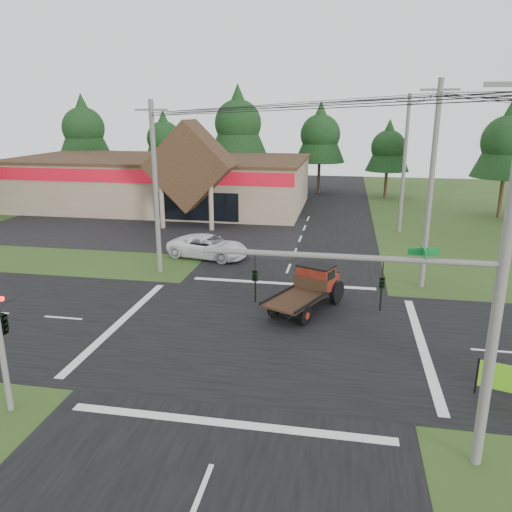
# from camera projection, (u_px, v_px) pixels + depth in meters

# --- Properties ---
(ground) EXTENTS (120.00, 120.00, 0.00)m
(ground) POSITION_uv_depth(u_px,v_px,m) (263.00, 334.00, 22.85)
(ground) COLOR #273F16
(ground) RESTS_ON ground
(road_ns) EXTENTS (12.00, 120.00, 0.02)m
(road_ns) POSITION_uv_depth(u_px,v_px,m) (263.00, 333.00, 22.84)
(road_ns) COLOR black
(road_ns) RESTS_ON ground
(road_ew) EXTENTS (120.00, 12.00, 0.02)m
(road_ew) POSITION_uv_depth(u_px,v_px,m) (263.00, 333.00, 22.84)
(road_ew) COLOR black
(road_ew) RESTS_ON ground
(parking_apron) EXTENTS (28.00, 14.00, 0.02)m
(parking_apron) POSITION_uv_depth(u_px,v_px,m) (140.00, 229.00, 43.20)
(parking_apron) COLOR black
(parking_apron) RESTS_ON ground
(cvs_building) EXTENTS (30.40, 18.20, 9.19)m
(cvs_building) POSITION_uv_depth(u_px,v_px,m) (163.00, 181.00, 52.71)
(cvs_building) COLOR #8D7360
(cvs_building) RESTS_ON ground
(traffic_signal_mast) EXTENTS (8.12, 0.24, 7.00)m
(traffic_signal_mast) POSITION_uv_depth(u_px,v_px,m) (429.00, 317.00, 13.53)
(traffic_signal_mast) COLOR #595651
(traffic_signal_mast) RESTS_ON ground
(traffic_signal_corner) EXTENTS (0.53, 2.48, 4.40)m
(traffic_signal_corner) POSITION_uv_depth(u_px,v_px,m) (0.00, 312.00, 16.23)
(traffic_signal_corner) COLOR #595651
(traffic_signal_corner) RESTS_ON ground
(utility_pole_nr) EXTENTS (2.00, 0.30, 11.00)m
(utility_pole_nr) POSITION_uv_depth(u_px,v_px,m) (502.00, 278.00, 12.91)
(utility_pole_nr) COLOR #595651
(utility_pole_nr) RESTS_ON ground
(utility_pole_nw) EXTENTS (2.00, 0.30, 10.50)m
(utility_pole_nw) POSITION_uv_depth(u_px,v_px,m) (155.00, 187.00, 30.28)
(utility_pole_nw) COLOR #595651
(utility_pole_nw) RESTS_ON ground
(utility_pole_ne) EXTENTS (2.00, 0.30, 11.50)m
(utility_pole_ne) POSITION_uv_depth(u_px,v_px,m) (431.00, 185.00, 27.40)
(utility_pole_ne) COLOR #595651
(utility_pole_ne) RESTS_ON ground
(utility_pole_n) EXTENTS (2.00, 0.30, 11.20)m
(utility_pole_n) POSITION_uv_depth(u_px,v_px,m) (404.00, 163.00, 40.68)
(utility_pole_n) COLOR #595651
(utility_pole_n) RESTS_ON ground
(tree_row_a) EXTENTS (6.72, 6.72, 12.12)m
(tree_row_a) POSITION_uv_depth(u_px,v_px,m) (83.00, 126.00, 63.56)
(tree_row_a) COLOR #332316
(tree_row_a) RESTS_ON ground
(tree_row_b) EXTENTS (5.60, 5.60, 10.10)m
(tree_row_b) POSITION_uv_depth(u_px,v_px,m) (164.00, 137.00, 64.11)
(tree_row_b) COLOR #332316
(tree_row_b) RESTS_ON ground
(tree_row_c) EXTENTS (7.28, 7.28, 13.13)m
(tree_row_c) POSITION_uv_depth(u_px,v_px,m) (238.00, 121.00, 60.89)
(tree_row_c) COLOR #332316
(tree_row_c) RESTS_ON ground
(tree_row_d) EXTENTS (6.16, 6.16, 11.11)m
(tree_row_d) POSITION_uv_depth(u_px,v_px,m) (320.00, 133.00, 60.50)
(tree_row_d) COLOR #332316
(tree_row_d) RESTS_ON ground
(tree_row_e) EXTENTS (5.04, 5.04, 9.09)m
(tree_row_e) POSITION_uv_depth(u_px,v_px,m) (388.00, 146.00, 57.61)
(tree_row_e) COLOR #332316
(tree_row_e) RESTS_ON ground
(tree_side_ne) EXTENTS (6.16, 6.16, 11.11)m
(tree_side_ne) POSITION_uv_depth(u_px,v_px,m) (509.00, 139.00, 46.07)
(tree_side_ne) COLOR #332316
(tree_side_ne) RESTS_ON ground
(antique_flatbed_truck) EXTENTS (4.06, 5.66, 2.22)m
(antique_flatbed_truck) POSITION_uv_depth(u_px,v_px,m) (306.00, 290.00, 25.20)
(antique_flatbed_truck) COLOR #51120B
(antique_flatbed_truck) RESTS_ON ground
(white_pickup) EXTENTS (6.02, 3.68, 1.56)m
(white_pickup) POSITION_uv_depth(u_px,v_px,m) (208.00, 246.00, 34.68)
(white_pickup) COLOR white
(white_pickup) RESTS_ON ground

